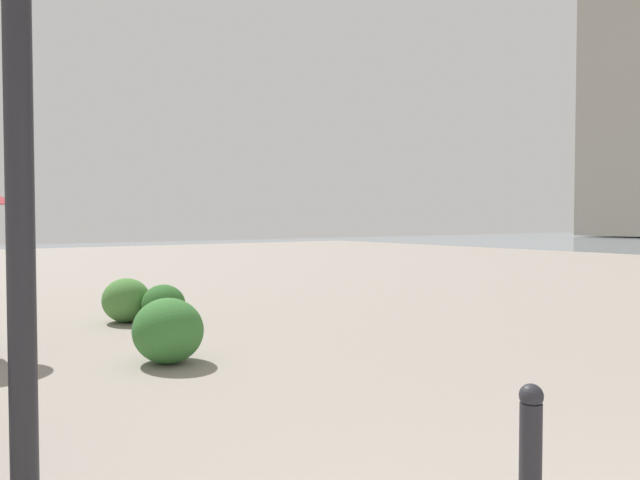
% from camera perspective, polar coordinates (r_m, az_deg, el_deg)
% --- Properties ---
extents(bollard_mid, '(0.13, 0.13, 0.74)m').
position_cam_1_polar(bollard_mid, '(3.57, 19.59, -18.38)').
color(bollard_mid, '#232328').
rests_on(bollard_mid, ground).
extents(shrub_low, '(0.73, 0.66, 0.62)m').
position_cam_1_polar(shrub_low, '(9.50, -14.82, -6.02)').
color(shrub_low, '#2D6628').
rests_on(shrub_low, ground).
extents(shrub_round, '(0.82, 0.74, 0.70)m').
position_cam_1_polar(shrub_round, '(9.89, -18.12, -5.52)').
color(shrub_round, '#477F38').
rests_on(shrub_round, ground).
extents(shrub_wide, '(0.87, 0.78, 0.74)m').
position_cam_1_polar(shrub_wide, '(6.98, -14.40, -8.43)').
color(shrub_wide, '#387533').
rests_on(shrub_wide, ground).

